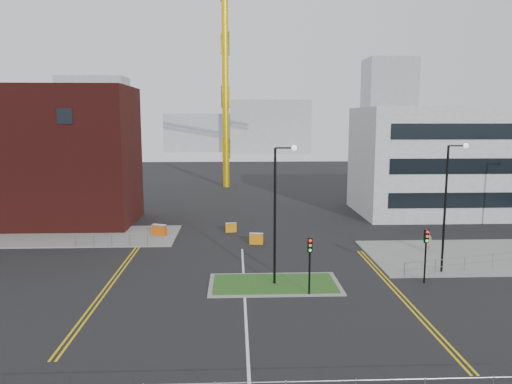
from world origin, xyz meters
TOP-DOWN VIEW (x-y plane):
  - ground at (0.00, 0.00)m, footprint 200.00×200.00m
  - pavement_left at (-20.00, 22.00)m, footprint 28.00×8.00m
  - island_kerb at (2.00, 8.00)m, footprint 8.60×4.60m
  - grass_island at (2.00, 8.00)m, footprint 8.00×4.00m
  - brick_building at (-22.97, 28.00)m, footprint 24.20×10.07m
  - office_block at (26.01, 31.97)m, footprint 25.00×12.20m
  - streetlamp_island at (2.22, 8.00)m, footprint 1.46×0.36m
  - streetlamp_right_near at (14.22, 10.00)m, footprint 1.46×0.36m
  - traffic_light_island at (4.00, 5.98)m, footprint 0.28×0.33m
  - traffic_light_right at (12.00, 7.98)m, footprint 0.28×0.33m
  - railing_left at (-11.00, 18.00)m, footprint 6.05×0.05m
  - centre_line at (0.00, 2.00)m, footprint 0.15×30.00m
  - yellow_left_a at (-9.00, 10.00)m, footprint 0.12×24.00m
  - yellow_left_b at (-8.70, 10.00)m, footprint 0.12×24.00m
  - yellow_right_a at (9.50, 6.00)m, footprint 0.12×20.00m
  - yellow_right_b at (9.80, 6.00)m, footprint 0.12×20.00m
  - skyline_a at (-40.00, 120.00)m, footprint 18.00×12.00m
  - skyline_b at (10.00, 130.00)m, footprint 24.00×12.00m
  - skyline_c at (45.00, 125.00)m, footprint 14.00×12.00m
  - skyline_d at (-8.00, 140.00)m, footprint 30.00×12.00m
  - pedestrian at (15.10, 15.41)m, footprint 0.76×0.62m
  - barrier_left at (-7.57, 21.76)m, footprint 1.43×0.94m
  - barrier_mid at (1.25, 18.68)m, footprint 1.21×0.58m
  - barrier_right at (-1.00, 23.37)m, footprint 1.10×0.54m

SIDE VIEW (x-z plane):
  - ground at x=0.00m, z-range 0.00..0.00m
  - centre_line at x=0.00m, z-range 0.00..0.01m
  - yellow_left_a at x=-9.00m, z-range 0.00..0.01m
  - yellow_left_b at x=-8.70m, z-range 0.00..0.01m
  - yellow_right_a at x=9.50m, z-range 0.00..0.01m
  - yellow_right_b at x=9.80m, z-range 0.00..0.01m
  - island_kerb at x=2.00m, z-range 0.00..0.08m
  - pavement_left at x=-20.00m, z-range 0.00..0.12m
  - grass_island at x=2.00m, z-range 0.00..0.12m
  - barrier_right at x=-1.00m, z-range 0.04..0.93m
  - barrier_mid at x=1.25m, z-range 0.04..1.01m
  - barrier_left at x=-7.57m, z-range 0.05..1.19m
  - railing_left at x=-11.00m, z-range 0.19..1.29m
  - pedestrian at x=15.10m, z-range 0.00..1.79m
  - traffic_light_island at x=4.00m, z-range 0.74..4.39m
  - traffic_light_right at x=12.00m, z-range 0.74..4.39m
  - streetlamp_island at x=2.22m, z-range 0.82..10.00m
  - streetlamp_right_near at x=14.22m, z-range 0.82..10.00m
  - skyline_d at x=-8.00m, z-range 0.00..12.00m
  - office_block at x=26.01m, z-range 0.00..12.00m
  - brick_building at x=-22.97m, z-range -0.27..13.97m
  - skyline_b at x=10.00m, z-range 0.00..16.00m
  - skyline_a at x=-40.00m, z-range 0.00..22.00m
  - skyline_c at x=45.00m, z-range 0.00..28.00m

